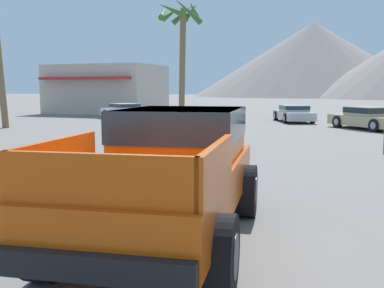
{
  "coord_description": "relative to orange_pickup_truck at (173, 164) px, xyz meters",
  "views": [
    {
      "loc": [
        2.48,
        -5.47,
        2.13
      ],
      "look_at": [
        -0.01,
        1.11,
        1.27
      ],
      "focal_mm": 42.0,
      "sensor_mm": 36.0,
      "label": 1
    }
  ],
  "objects": [
    {
      "name": "ground_plane",
      "position": [
        0.06,
        -0.45,
        -1.05
      ],
      "size": [
        320.0,
        320.0,
        0.0
      ],
      "primitive_type": "plane",
      "color": "slate"
    },
    {
      "name": "orange_pickup_truck",
      "position": [
        0.0,
        0.0,
        0.0
      ],
      "size": [
        2.83,
        5.34,
        1.83
      ],
      "rotation": [
        0.0,
        0.0,
        0.15
      ],
      "color": "#CC4C0C",
      "rests_on": "ground_plane"
    },
    {
      "name": "parked_car_silver",
      "position": [
        -1.59,
        23.83,
        -0.48
      ],
      "size": [
        3.33,
        4.82,
        1.09
      ],
      "rotation": [
        0.0,
        0.0,
        0.39
      ],
      "color": "#B7BABF",
      "rests_on": "ground_plane"
    },
    {
      "name": "parked_car_tan",
      "position": [
        2.87,
        19.7,
        -0.44
      ],
      "size": [
        4.32,
        4.54,
        1.19
      ],
      "rotation": [
        0.0,
        0.0,
        3.87
      ],
      "color": "tan",
      "rests_on": "ground_plane"
    },
    {
      "name": "parked_car_white",
      "position": [
        -13.09,
        21.98,
        -0.46
      ],
      "size": [
        4.38,
        3.73,
        1.13
      ],
      "rotation": [
        0.0,
        0.0,
        0.99
      ],
      "color": "white",
      "rests_on": "ground_plane"
    },
    {
      "name": "palm_tree_tall",
      "position": [
        -7.74,
        19.33,
        4.46
      ],
      "size": [
        2.95,
        2.63,
        7.34
      ],
      "color": "brown",
      "rests_on": "ground_plane"
    },
    {
      "name": "storefront_building",
      "position": [
        -18.61,
        28.69,
        1.05
      ],
      "size": [
        9.31,
        6.98,
        4.18
      ],
      "color": "#BCB2A3",
      "rests_on": "ground_plane"
    },
    {
      "name": "distant_mountain_range",
      "position": [
        -2.88,
        125.59,
        8.41
      ],
      "size": [
        94.91,
        83.65,
        21.53
      ],
      "color": "gray",
      "rests_on": "ground_plane"
    }
  ]
}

